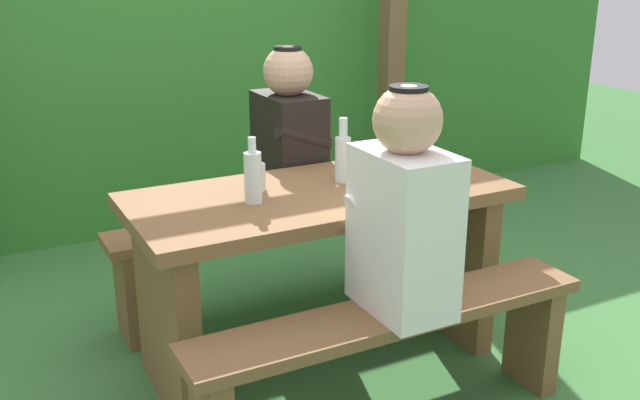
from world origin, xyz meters
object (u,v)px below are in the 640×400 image
picnic_table (320,246)px  bottle_right (253,176)px  drinking_glass (256,177)px  bottle_center (343,156)px  bench_near (391,345)px  person_black_coat (289,138)px  bottle_left (382,161)px  bench_far (267,242)px  person_white_shirt (403,210)px

picnic_table → bottle_right: bearing=-176.2°
drinking_glass → bottle_center: bearing=-8.6°
bench_near → person_black_coat: size_ratio=1.95×
person_black_coat → bottle_left: size_ratio=3.26×
drinking_glass → bottle_left: 0.47m
bench_near → bottle_left: size_ratio=6.35×
bench_far → picnic_table: bearing=-90.0°
picnic_table → drinking_glass: size_ratio=14.24×
drinking_glass → person_black_coat: bearing=50.9°
bottle_center → bottle_right: bearing=-169.3°
person_white_shirt → bottle_left: 0.51m
bottle_right → person_white_shirt: bearing=-58.2°
bench_far → bottle_left: 0.76m
picnic_table → person_white_shirt: bearing=-86.7°
bench_far → bottle_left: bearing=-65.7°
drinking_glass → person_white_shirt: bearing=-68.9°
bench_far → bottle_center: 0.67m
bench_near → drinking_glass: size_ratio=14.24×
bottle_left → bottle_right: 0.51m
bottle_left → picnic_table: bearing=172.1°
bench_far → person_white_shirt: (0.03, -1.00, 0.46)m
person_black_coat → bottle_left: (0.13, -0.53, 0.01)m
picnic_table → bottle_left: (0.24, -0.03, 0.31)m
picnic_table → bottle_center: bottle_center is taller
picnic_table → bench_far: size_ratio=1.00×
person_black_coat → bottle_center: (0.01, -0.44, 0.03)m
picnic_table → bottle_left: bottle_left is taller
picnic_table → bench_far: picnic_table is taller
bottle_right → bench_far: bearing=62.6°
bench_far → bottle_right: bearing=-117.4°
person_white_shirt → drinking_glass: size_ratio=7.32×
bottle_right → bottle_center: (0.40, 0.08, 0.00)m
bench_near → bottle_right: bottle_right is taller
bench_near → bench_far: 1.01m
bottle_right → drinking_glass: bearing=62.8°
bench_far → drinking_glass: bearing=-117.4°
bench_far → person_white_shirt: size_ratio=1.95×
bench_near → person_black_coat: 1.11m
picnic_table → bottle_center: (0.13, 0.06, 0.32)m
person_black_coat → bottle_center: bearing=-88.2°
person_black_coat → bottle_right: person_black_coat is taller
person_black_coat → bottle_left: person_black_coat is taller
bench_far → person_black_coat: 0.47m
bench_near → bottle_center: 0.75m
drinking_glass → bottle_center: (0.33, -0.05, 0.05)m
bench_near → person_black_coat: bearing=83.6°
person_white_shirt → person_black_coat: 1.00m
picnic_table → bench_far: bearing=90.0°
picnic_table → bottle_left: size_ratio=6.35×
bench_near → person_white_shirt: bearing=6.6°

